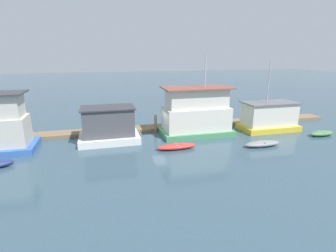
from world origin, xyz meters
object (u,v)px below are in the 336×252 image
object	(u,v)px
houseboat_yellow	(269,117)
mooring_post_near_left	(156,124)
dinghy_red	(176,146)
mooring_post_far_left	(254,118)
houseboat_blue	(1,126)
houseboat_white	(109,126)
houseboat_green	(196,113)
dinghy_green	(321,133)
dinghy_grey	(262,144)

from	to	relation	value
houseboat_yellow	mooring_post_near_left	world-z (taller)	houseboat_yellow
dinghy_red	mooring_post_far_left	xyz separation A→B (m)	(11.15, 5.52, 0.53)
houseboat_blue	dinghy_red	distance (m)	15.06
houseboat_blue	dinghy_red	bearing A→B (deg)	-13.02
houseboat_white	mooring_post_near_left	world-z (taller)	houseboat_white
houseboat_green	dinghy_red	distance (m)	5.44
dinghy_red	mooring_post_near_left	xyz separation A→B (m)	(-0.69, 5.52, 0.68)
houseboat_green	mooring_post_far_left	world-z (taller)	houseboat_green
houseboat_blue	dinghy_green	world-z (taller)	houseboat_blue
dinghy_green	mooring_post_near_left	bearing A→B (deg)	161.05
houseboat_blue	dinghy_red	xyz separation A→B (m)	(14.55, -3.36, -1.96)
mooring_post_near_left	mooring_post_far_left	distance (m)	11.84
mooring_post_far_left	houseboat_green	bearing A→B (deg)	-168.34
dinghy_green	mooring_post_near_left	distance (m)	17.14
houseboat_green	dinghy_green	xyz separation A→B (m)	(12.26, -3.93, -1.96)
dinghy_red	mooring_post_near_left	size ratio (longest dim) A/B	1.91
houseboat_white	dinghy_red	world-z (taller)	houseboat_white
dinghy_grey	mooring_post_near_left	bearing A→B (deg)	141.12
houseboat_blue	dinghy_grey	distance (m)	22.87
houseboat_white	dinghy_red	bearing A→B (deg)	-33.47
houseboat_yellow	dinghy_green	world-z (taller)	houseboat_yellow
houseboat_blue	dinghy_grey	world-z (taller)	houseboat_blue
houseboat_blue	mooring_post_near_left	bearing A→B (deg)	8.85
dinghy_red	dinghy_grey	world-z (taller)	dinghy_grey
dinghy_red	dinghy_green	bearing A→B (deg)	-0.14
houseboat_white	dinghy_green	distance (m)	21.50
houseboat_blue	houseboat_white	distance (m)	8.95
dinghy_red	mooring_post_far_left	distance (m)	12.45
houseboat_yellow	mooring_post_far_left	size ratio (longest dim) A/B	4.68
houseboat_blue	mooring_post_far_left	bearing A→B (deg)	4.80
dinghy_grey	dinghy_green	size ratio (longest dim) A/B	1.24
dinghy_grey	mooring_post_near_left	size ratio (longest dim) A/B	1.85
houseboat_white	dinghy_red	size ratio (longest dim) A/B	1.57
houseboat_white	mooring_post_far_left	bearing A→B (deg)	6.14
houseboat_yellow	houseboat_green	bearing A→B (deg)	176.28
houseboat_yellow	dinghy_red	xyz separation A→B (m)	(-11.55, -3.35, -1.22)
dinghy_grey	mooring_post_near_left	distance (m)	10.87
houseboat_green	dinghy_red	size ratio (longest dim) A/B	2.26
houseboat_blue	houseboat_green	xyz separation A→B (m)	(17.80, 0.53, 0.02)
dinghy_green	mooring_post_far_left	bearing A→B (deg)	128.08
dinghy_grey	dinghy_green	xyz separation A→B (m)	(7.75, 1.25, 0.01)
houseboat_white	mooring_post_far_left	xyz separation A→B (m)	(16.78, 1.80, -0.76)
dinghy_grey	dinghy_green	world-z (taller)	dinghy_green
dinghy_red	dinghy_green	world-z (taller)	dinghy_green
houseboat_blue	mooring_post_near_left	distance (m)	14.08
dinghy_grey	mooring_post_far_left	world-z (taller)	mooring_post_far_left
houseboat_white	dinghy_grey	bearing A→B (deg)	-20.52
houseboat_yellow	dinghy_red	world-z (taller)	houseboat_yellow
houseboat_yellow	mooring_post_far_left	world-z (taller)	houseboat_yellow
dinghy_red	dinghy_green	distance (m)	15.51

